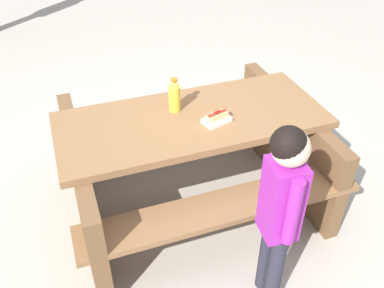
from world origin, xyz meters
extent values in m
plane|color=#ADA599|center=(0.00, 0.00, 0.00)|extent=(30.00, 30.00, 0.00)
cube|color=brown|center=(0.00, 0.00, 0.72)|extent=(1.92, 1.12, 0.05)
cube|color=brown|center=(-0.12, 0.55, 0.43)|extent=(1.82, 0.65, 0.04)
cube|color=brown|center=(0.12, -0.55, 0.43)|extent=(1.82, 0.65, 0.04)
cube|color=brown|center=(0.76, 0.16, 0.35)|extent=(0.39, 1.39, 0.70)
cube|color=brown|center=(-0.76, -0.16, 0.35)|extent=(0.39, 1.39, 0.70)
cylinder|color=yellow|center=(-0.10, 0.10, 0.84)|extent=(0.08, 0.08, 0.18)
cone|color=yellow|center=(-0.10, 0.10, 0.95)|extent=(0.07, 0.07, 0.04)
cylinder|color=orange|center=(-0.10, 0.10, 0.98)|extent=(0.04, 0.04, 0.02)
cube|color=white|center=(0.15, -0.08, 0.77)|extent=(0.21, 0.18, 0.03)
cube|color=#D8B272|center=(0.15, -0.08, 0.80)|extent=(0.16, 0.12, 0.04)
cylinder|color=maroon|center=(0.15, -0.08, 0.82)|extent=(0.14, 0.09, 0.03)
ellipsoid|color=maroon|center=(0.15, -0.08, 0.83)|extent=(0.07, 0.05, 0.01)
cylinder|color=#262633|center=(0.33, -0.82, 0.28)|extent=(0.09, 0.09, 0.55)
cylinder|color=#262633|center=(0.35, -0.94, 0.28)|extent=(0.09, 0.09, 0.55)
cube|color=purple|center=(0.34, -0.88, 0.79)|extent=(0.19, 0.20, 0.47)
cylinder|color=purple|center=(0.32, -0.76, 0.81)|extent=(0.07, 0.07, 0.40)
cylinder|color=purple|center=(0.35, -1.00, 0.81)|extent=(0.07, 0.07, 0.40)
sphere|color=beige|center=(0.34, -0.88, 1.11)|extent=(0.18, 0.18, 0.18)
sphere|color=black|center=(0.32, -0.88, 1.14)|extent=(0.18, 0.18, 0.18)
camera|label=1|loc=(-0.32, -2.33, 2.27)|focal=39.21mm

